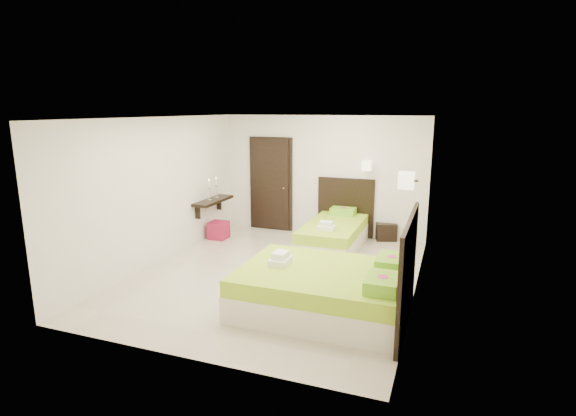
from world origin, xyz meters
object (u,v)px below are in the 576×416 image
(nightstand, at_px, (386,231))
(ottoman, at_px, (219,230))
(bed_double, at_px, (329,288))
(bed_single, at_px, (335,233))

(nightstand, bearing_deg, ottoman, 179.27)
(bed_double, distance_m, nightstand, 3.79)
(nightstand, bearing_deg, bed_single, -152.85)
(bed_single, relative_size, nightstand, 4.94)
(bed_double, bearing_deg, nightstand, 86.51)
(bed_double, height_order, nightstand, bed_double)
(nightstand, height_order, ottoman, ottoman)
(bed_single, xyz_separation_m, nightstand, (0.88, 0.94, -0.12))
(nightstand, relative_size, ottoman, 1.12)
(nightstand, bearing_deg, bed_double, -113.17)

